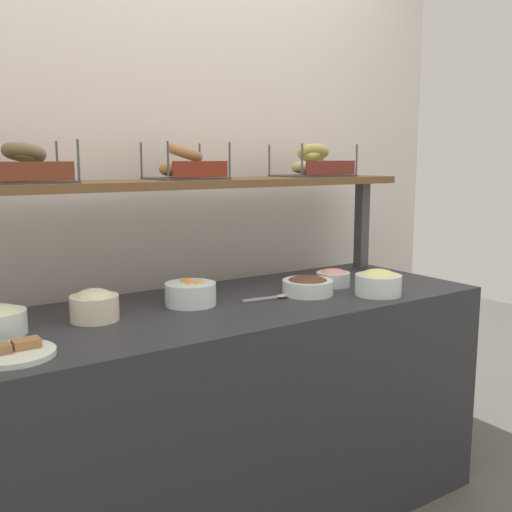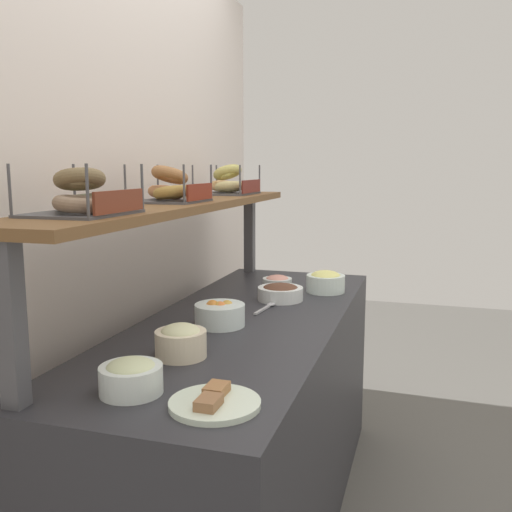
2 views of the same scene
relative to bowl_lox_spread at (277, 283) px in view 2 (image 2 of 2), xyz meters
name	(u,v)px [view 2 (image 2 of 2)]	position (x,y,z in m)	size (l,w,h in m)	color
back_wall	(112,221)	(-0.50, 0.54, 0.31)	(3.14, 0.06, 2.40)	silver
deli_counter	(245,424)	(-0.50, -0.01, -0.46)	(1.94, 0.70, 0.85)	#2D2D33
shelf_riser_left	(12,325)	(-1.41, 0.26, 0.16)	(0.05, 0.05, 0.40)	#4C4C51
shelf_riser_right	(250,235)	(0.41, 0.26, 0.16)	(0.05, 0.05, 0.40)	#4C4C51
upper_shelf	(177,206)	(-0.50, 0.26, 0.38)	(1.90, 0.32, 0.03)	brown
bowl_lox_spread	(277,283)	(0.00, 0.00, 0.00)	(0.14, 0.14, 0.07)	silver
bowl_egg_salad	(326,281)	(0.03, -0.22, 0.01)	(0.17, 0.17, 0.10)	white
bowl_fruit_salad	(220,314)	(-0.63, 0.05, 0.01)	(0.18, 0.18, 0.09)	white
bowl_scallion_spread	(131,376)	(-1.26, 0.04, 0.01)	(0.16, 0.16, 0.09)	white
bowl_chocolate_spread	(280,292)	(-0.18, -0.06, 0.00)	(0.19, 0.19, 0.07)	white
bowl_potato_salad	(181,341)	(-0.98, 0.04, 0.02)	(0.15, 0.15, 0.10)	#F1E1C0
serving_plate_white	(214,402)	(-1.28, -0.18, -0.02)	(0.22, 0.22, 0.04)	white
serving_spoon_near_plate	(267,307)	(-0.34, -0.05, -0.03)	(0.18, 0.04, 0.01)	#B7B7BC
bagel_basket_poppy	(81,198)	(-1.11, 0.27, 0.44)	(0.29, 0.24, 0.14)	#4C4C51
bagel_basket_everything	(171,189)	(-0.51, 0.28, 0.44)	(0.27, 0.25, 0.14)	#4C4C51
bagel_basket_plain	(228,184)	(0.12, 0.28, 0.44)	(0.32, 0.27, 0.15)	#4C4C51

